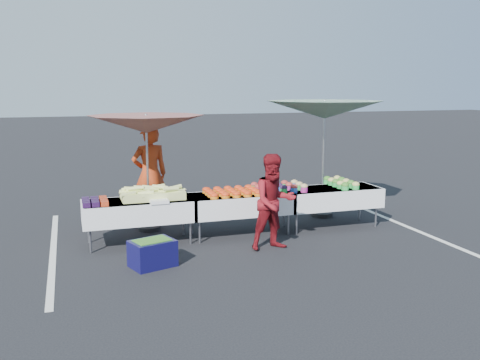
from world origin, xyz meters
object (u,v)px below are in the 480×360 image
object	(u,v)px
table_left	(139,210)
umbrella_left	(146,125)
table_center	(240,203)
storage_bin	(152,253)
umbrella_right	(325,111)
customer	(274,202)
vendor	(150,174)
table_right	(330,197)

from	to	relation	value
table_left	umbrella_left	world-z (taller)	umbrella_left
table_center	umbrella_left	size ratio (longest dim) A/B	0.74
umbrella_left	storage_bin	xyz separation A→B (m)	(-0.25, -2.04, -1.74)
umbrella_left	table_center	bearing A→B (deg)	-27.78
umbrella_right	table_left	bearing A→B (deg)	-168.21
customer	umbrella_left	size ratio (longest dim) A/B	0.63
customer	umbrella_left	world-z (taller)	umbrella_left
vendor	customer	bearing A→B (deg)	117.76
table_right	storage_bin	bearing A→B (deg)	-160.79
table_center	vendor	bearing A→B (deg)	134.89
table_right	umbrella_left	bearing A→B (deg)	166.45
table_right	umbrella_right	bearing A→B (deg)	73.72
umbrella_right	storage_bin	world-z (taller)	umbrella_right
table_left	customer	size ratio (longest dim) A/B	1.18
table_center	storage_bin	distance (m)	2.19
umbrella_left	vendor	bearing A→B (deg)	78.10
vendor	storage_bin	bearing A→B (deg)	74.83
vendor	table_left	bearing A→B (deg)	66.69
table_left	vendor	distance (m)	1.50
table_right	umbrella_right	distance (m)	1.78
table_center	customer	size ratio (longest dim) A/B	1.18
customer	storage_bin	bearing A→B (deg)	-177.47
table_right	vendor	xyz separation A→B (m)	(-3.19, 1.40, 0.37)
umbrella_left	storage_bin	size ratio (longest dim) A/B	3.41
table_left	customer	xyz separation A→B (m)	(2.07, -0.99, 0.21)
table_center	customer	xyz separation A→B (m)	(0.27, -0.99, 0.21)
table_left	table_center	world-z (taller)	same
umbrella_right	storage_bin	bearing A→B (deg)	-151.75
customer	vendor	bearing A→B (deg)	120.14
vendor	umbrella_right	size ratio (longest dim) A/B	0.63
customer	umbrella_right	world-z (taller)	umbrella_right
table_left	umbrella_right	bearing A→B (deg)	11.79
umbrella_left	customer	bearing A→B (deg)	-45.05
table_right	table_left	bearing A→B (deg)	180.00
umbrella_left	table_left	bearing A→B (deg)	-109.40
table_left	customer	distance (m)	2.30
table_left	table_right	size ratio (longest dim) A/B	1.00
table_left	storage_bin	world-z (taller)	table_left
table_center	storage_bin	xyz separation A→B (m)	(-1.77, -1.24, -0.37)
umbrella_right	storage_bin	distance (m)	4.74
table_right	storage_bin	world-z (taller)	table_right
umbrella_left	umbrella_right	size ratio (longest dim) A/B	0.82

